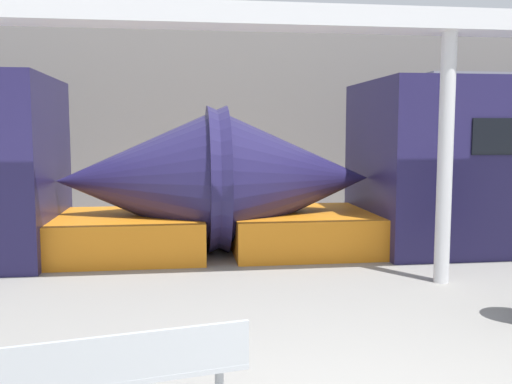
# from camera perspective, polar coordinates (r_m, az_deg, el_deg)

# --- Properties ---
(station_wall) EXTENTS (56.00, 0.20, 5.00)m
(station_wall) POSITION_cam_1_polar(r_m,az_deg,el_deg) (15.35, -3.24, 7.29)
(station_wall) COLOR gray
(station_wall) RESTS_ON ground_plane
(bench_near) EXTENTS (1.80, 0.78, 0.76)m
(bench_near) POSITION_cam_1_polar(r_m,az_deg,el_deg) (4.44, -12.55, -16.77)
(bench_near) COLOR #ADB2B7
(bench_near) RESTS_ON ground_plane
(support_column_near) EXTENTS (0.22, 0.22, 3.54)m
(support_column_near) POSITION_cam_1_polar(r_m,az_deg,el_deg) (8.53, 18.39, 3.04)
(support_column_near) COLOR silver
(support_column_near) RESTS_ON ground_plane
(canopy_beam) EXTENTS (28.00, 0.60, 0.28)m
(canopy_beam) POSITION_cam_1_polar(r_m,az_deg,el_deg) (8.65, 18.83, 15.79)
(canopy_beam) COLOR silver
(canopy_beam) RESTS_ON support_column_near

